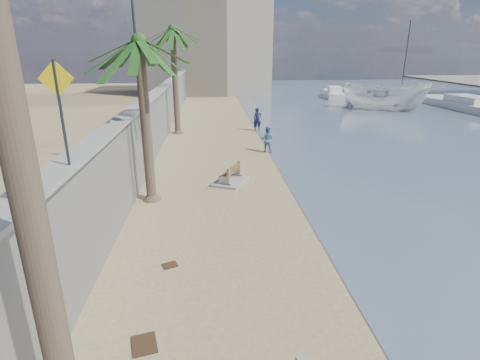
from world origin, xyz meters
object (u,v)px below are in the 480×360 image
sailboat_west (400,95)px  boat_cruiser (384,95)px  palm_back (172,31)px  person_a (258,118)px  person_b (267,138)px  palm_mid (139,43)px  yacht_near (459,105)px  yacht_far (333,95)px  bench_far (230,175)px

sailboat_west → boat_cruiser: bearing=-124.2°
palm_back → person_a: 9.06m
person_a → person_b: person_a is taller
palm_mid → yacht_near: (30.74, 25.30, -6.09)m
person_a → yacht_near: person_a is taller
palm_mid → yacht_far: palm_mid is taller
person_a → palm_back: bearing=-179.5°
bench_far → person_a: 12.61m
palm_back → boat_cruiser: palm_back is taller
boat_cruiser → sailboat_west: sailboat_west is taller
bench_far → palm_mid: palm_mid is taller
person_b → sailboat_west: 35.92m
yacht_far → person_b: bearing=165.5°
palm_back → sailboat_west: sailboat_west is taller
yacht_near → yacht_far: bearing=42.9°
bench_far → boat_cruiser: 28.67m
yacht_near → sailboat_west: (-1.79, 10.19, -0.01)m
palm_back → person_b: (6.14, -6.12, -6.61)m
yacht_near → palm_mid: bearing=127.3°
bench_far → person_b: person_b is taller
person_b → boat_cruiser: 22.64m
person_a → yacht_near: (24.35, 10.96, -0.71)m
palm_mid → person_b: 11.33m
palm_back → bench_far: bearing=-73.5°
bench_far → person_b: bearing=64.7°
boat_cruiser → sailboat_west: size_ratio=0.40×
palm_mid → yacht_near: bearing=39.5°
person_a → person_b: (-0.19, -6.64, -0.15)m
boat_cruiser → sailboat_west: 13.43m
bench_far → palm_back: 14.18m
yacht_far → sailboat_west: 9.28m
boat_cruiser → yacht_near: 9.42m
bench_far → palm_mid: size_ratio=0.33×
palm_back → boat_cruiser: 24.60m
person_a → yacht_near: 26.71m
boat_cruiser → person_a: bearing=158.7°
person_b → sailboat_west: bearing=-107.0°
bench_far → palm_back: (-3.48, 11.74, 7.15)m
person_b → yacht_near: (24.54, 17.60, -0.56)m
boat_cruiser → person_b: bearing=172.6°
person_b → yacht_far: person_b is taller
sailboat_west → yacht_far: bearing=175.1°
person_a → yacht_far: size_ratio=0.28×
yacht_far → sailboat_west: sailboat_west is taller
yacht_near → sailboat_west: 10.35m
boat_cruiser → yacht_far: (-1.74, 11.85, -1.26)m
person_a → yacht_near: bearing=20.0°
palm_mid → person_b: bearing=51.2°
person_b → boat_cruiser: boat_cruiser is taller
yacht_far → sailboat_west: size_ratio=0.75×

